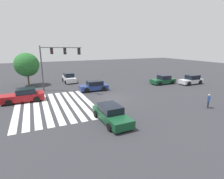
{
  "coord_description": "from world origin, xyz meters",
  "views": [
    {
      "loc": [
        19.41,
        -8.89,
        6.53
      ],
      "look_at": [
        0.0,
        0.0,
        1.14
      ],
      "focal_mm": 28.0,
      "sensor_mm": 36.0,
      "label": 1
    }
  ],
  "objects_px": {
    "car_2": "(94,86)",
    "tree_corner_a": "(27,65)",
    "pedestrian": "(209,100)",
    "car_4": "(163,80)",
    "car_5": "(191,80)",
    "traffic_signal_mast": "(54,58)",
    "car_0": "(23,96)",
    "car_6": "(111,114)",
    "car_1": "(69,78)"
  },
  "relations": [
    {
      "from": "car_2",
      "to": "tree_corner_a",
      "type": "xyz_separation_m",
      "value": [
        -7.74,
        -8.85,
        2.79
      ]
    },
    {
      "from": "car_2",
      "to": "pedestrian",
      "type": "distance_m",
      "value": 15.01
    },
    {
      "from": "car_4",
      "to": "tree_corner_a",
      "type": "relative_size",
      "value": 0.79
    },
    {
      "from": "car_2",
      "to": "car_5",
      "type": "bearing_deg",
      "value": 173.0
    },
    {
      "from": "traffic_signal_mast",
      "to": "pedestrian",
      "type": "xyz_separation_m",
      "value": [
        13.6,
        13.86,
        -3.99
      ]
    },
    {
      "from": "car_4",
      "to": "car_0",
      "type": "bearing_deg",
      "value": 3.33
    },
    {
      "from": "car_2",
      "to": "pedestrian",
      "type": "bearing_deg",
      "value": 127.33
    },
    {
      "from": "car_4",
      "to": "pedestrian",
      "type": "distance_m",
      "value": 12.37
    },
    {
      "from": "traffic_signal_mast",
      "to": "car_0",
      "type": "height_order",
      "value": "traffic_signal_mast"
    },
    {
      "from": "car_6",
      "to": "tree_corner_a",
      "type": "xyz_separation_m",
      "value": [
        -18.76,
        -6.68,
        2.81
      ]
    },
    {
      "from": "traffic_signal_mast",
      "to": "tree_corner_a",
      "type": "xyz_separation_m",
      "value": [
        -6.41,
        -3.64,
        -1.37
      ]
    },
    {
      "from": "car_0",
      "to": "car_2",
      "type": "distance_m",
      "value": 9.49
    },
    {
      "from": "car_2",
      "to": "car_6",
      "type": "relative_size",
      "value": 0.86
    },
    {
      "from": "pedestrian",
      "to": "tree_corner_a",
      "type": "bearing_deg",
      "value": -4.81
    },
    {
      "from": "car_1",
      "to": "car_2",
      "type": "height_order",
      "value": "car_1"
    },
    {
      "from": "car_6",
      "to": "pedestrian",
      "type": "relative_size",
      "value": 3.15
    },
    {
      "from": "car_6",
      "to": "tree_corner_a",
      "type": "height_order",
      "value": "tree_corner_a"
    },
    {
      "from": "traffic_signal_mast",
      "to": "car_1",
      "type": "relative_size",
      "value": 1.55
    },
    {
      "from": "tree_corner_a",
      "to": "traffic_signal_mast",
      "type": "bearing_deg",
      "value": 29.58
    },
    {
      "from": "car_1",
      "to": "car_5",
      "type": "xyz_separation_m",
      "value": [
        10.48,
        19.05,
        -0.03
      ]
    },
    {
      "from": "traffic_signal_mast",
      "to": "car_4",
      "type": "distance_m",
      "value": 18.34
    },
    {
      "from": "car_0",
      "to": "tree_corner_a",
      "type": "distance_m",
      "value": 9.68
    },
    {
      "from": "car_1",
      "to": "pedestrian",
      "type": "xyz_separation_m",
      "value": [
        20.02,
        10.79,
        0.09
      ]
    },
    {
      "from": "car_0",
      "to": "car_5",
      "type": "relative_size",
      "value": 1.08
    },
    {
      "from": "car_1",
      "to": "tree_corner_a",
      "type": "bearing_deg",
      "value": -90.68
    },
    {
      "from": "traffic_signal_mast",
      "to": "car_0",
      "type": "relative_size",
      "value": 1.38
    },
    {
      "from": "car_5",
      "to": "pedestrian",
      "type": "relative_size",
      "value": 2.82
    },
    {
      "from": "car_0",
      "to": "car_5",
      "type": "distance_m",
      "value": 26.3
    },
    {
      "from": "car_1",
      "to": "car_2",
      "type": "distance_m",
      "value": 8.05
    },
    {
      "from": "car_1",
      "to": "pedestrian",
      "type": "relative_size",
      "value": 2.71
    },
    {
      "from": "car_5",
      "to": "car_4",
      "type": "bearing_deg",
      "value": -27.35
    },
    {
      "from": "car_5",
      "to": "car_0",
      "type": "bearing_deg",
      "value": -3.24
    },
    {
      "from": "car_2",
      "to": "car_4",
      "type": "xyz_separation_m",
      "value": [
        0.53,
        12.54,
        -0.02
      ]
    },
    {
      "from": "car_0",
      "to": "car_2",
      "type": "relative_size",
      "value": 1.13
    },
    {
      "from": "traffic_signal_mast",
      "to": "car_2",
      "type": "distance_m",
      "value": 6.8
    },
    {
      "from": "car_0",
      "to": "car_5",
      "type": "height_order",
      "value": "car_5"
    },
    {
      "from": "traffic_signal_mast",
      "to": "pedestrian",
      "type": "bearing_deg",
      "value": 0.55
    },
    {
      "from": "car_0",
      "to": "pedestrian",
      "type": "relative_size",
      "value": 3.05
    },
    {
      "from": "traffic_signal_mast",
      "to": "car_6",
      "type": "relative_size",
      "value": 1.33
    },
    {
      "from": "car_2",
      "to": "car_4",
      "type": "bearing_deg",
      "value": 179.74
    },
    {
      "from": "car_0",
      "to": "pedestrian",
      "type": "bearing_deg",
      "value": 147.27
    },
    {
      "from": "car_0",
      "to": "traffic_signal_mast",
      "type": "bearing_deg",
      "value": -147.43
    },
    {
      "from": "car_4",
      "to": "pedestrian",
      "type": "height_order",
      "value": "pedestrian"
    },
    {
      "from": "car_1",
      "to": "pedestrian",
      "type": "distance_m",
      "value": 22.74
    },
    {
      "from": "car_2",
      "to": "tree_corner_a",
      "type": "distance_m",
      "value": 12.09
    },
    {
      "from": "traffic_signal_mast",
      "to": "tree_corner_a",
      "type": "height_order",
      "value": "traffic_signal_mast"
    },
    {
      "from": "pedestrian",
      "to": "traffic_signal_mast",
      "type": "bearing_deg",
      "value": -0.43
    },
    {
      "from": "car_1",
      "to": "tree_corner_a",
      "type": "relative_size",
      "value": 0.78
    },
    {
      "from": "tree_corner_a",
      "to": "car_0",
      "type": "bearing_deg",
      "value": -3.2
    },
    {
      "from": "car_6",
      "to": "traffic_signal_mast",
      "type": "bearing_deg",
      "value": -167.53
    }
  ]
}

